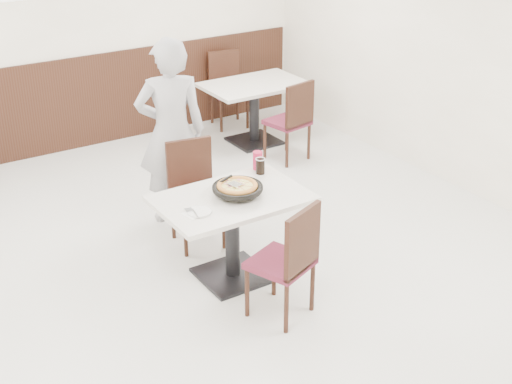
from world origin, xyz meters
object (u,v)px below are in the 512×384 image
main_table (232,238)px  bg_chair_right_far (229,90)px  pizza_pan (238,191)px  bg_chair_right_near (287,120)px  pizza (237,188)px  chair_far (197,196)px  bg_table_right (254,113)px  red_cup (258,160)px  chair_near (280,260)px  side_plate (199,212)px  cola_glass (260,166)px  diner_person (171,132)px

main_table → bg_chair_right_far: (1.85, 3.16, 0.10)m
pizza_pan → bg_chair_right_far: size_ratio=0.36×
bg_chair_right_near → main_table: bearing=-145.4°
pizza_pan → pizza: pizza is taller
chair_far → bg_table_right: size_ratio=0.79×
main_table → bg_chair_right_far: 3.67m
chair_far → bg_chair_right_near: bearing=-137.5°
red_cup → chair_near: bearing=-113.8°
chair_far → red_cup: 0.65m
main_table → red_cup: size_ratio=7.50×
main_table → side_plate: side_plate is taller
pizza_pan → bg_table_right: size_ratio=0.29×
main_table → side_plate: bearing=-163.6°
pizza_pan → cola_glass: bearing=34.4°
pizza → red_cup: size_ratio=1.89×
bg_chair_right_near → cola_glass: bearing=-141.8°
bg_chair_right_far → pizza_pan: bearing=70.7°
main_table → bg_chair_right_far: bg_chair_right_far is taller
chair_near → diner_person: 1.91m
pizza_pan → red_cup: (0.42, 0.36, 0.04)m
pizza_pan → bg_chair_right_near: 2.61m
cola_glass → pizza: bearing=-147.2°
diner_person → bg_table_right: 2.21m
side_plate → cola_glass: bearing=24.5°
chair_far → bg_chair_right_near: size_ratio=1.00×
main_table → chair_far: size_ratio=1.26×
main_table → cola_glass: cola_glass is taller
main_table → bg_chair_right_near: size_ratio=1.26×
side_plate → bg_chair_right_far: size_ratio=0.20×
cola_glass → chair_far: bearing=135.4°
pizza → bg_chair_right_near: size_ratio=0.32×
side_plate → bg_chair_right_near: bg_chair_right_near is taller
main_table → pizza_pan: (0.05, -0.01, 0.42)m
pizza → side_plate: size_ratio=1.56×
bg_chair_right_far → cola_glass: bearing=74.3°
diner_person → pizza: bearing=108.1°
side_plate → red_cup: 0.95m
bg_chair_right_near → bg_chair_right_far: bearing=79.1°
main_table → red_cup: 0.74m
chair_near → side_plate: chair_near is taller
pizza_pan → pizza: 0.03m
bg_chair_right_near → diner_person: bearing=-170.9°
cola_glass → red_cup: bearing=70.6°
chair_near → chair_far: size_ratio=1.00×
cola_glass → red_cup: (0.03, 0.09, 0.02)m
diner_person → cola_glass: bearing=129.6°
chair_near → pizza: 0.74m
cola_glass → bg_table_right: cola_glass is taller
bg_chair_right_near → chair_near: bearing=-136.4°
pizza → cola_glass: cola_glass is taller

